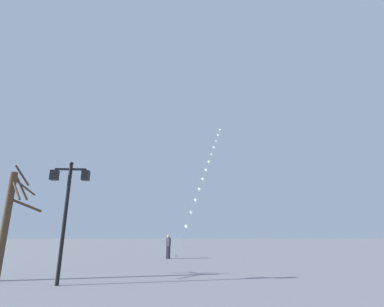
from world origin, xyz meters
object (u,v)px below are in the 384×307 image
(kite_flyer, at_px, (168,246))
(bare_tree, at_px, (8,219))
(twin_lantern_lamp_post, at_px, (67,197))
(kite_train, at_px, (205,171))

(kite_flyer, distance_m, bare_tree, 11.74)
(bare_tree, bearing_deg, kite_flyer, 55.60)
(twin_lantern_lamp_post, height_order, bare_tree, bare_tree)
(kite_train, height_order, kite_flyer, kite_train)
(kite_flyer, bearing_deg, twin_lantern_lamp_post, -176.77)
(twin_lantern_lamp_post, height_order, kite_train, kite_train)
(kite_train, bearing_deg, kite_flyer, -112.58)
(kite_train, height_order, bare_tree, kite_train)
(twin_lantern_lamp_post, xyz_separation_m, bare_tree, (-2.79, 1.19, -0.83))
(kite_train, relative_size, bare_tree, 3.54)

